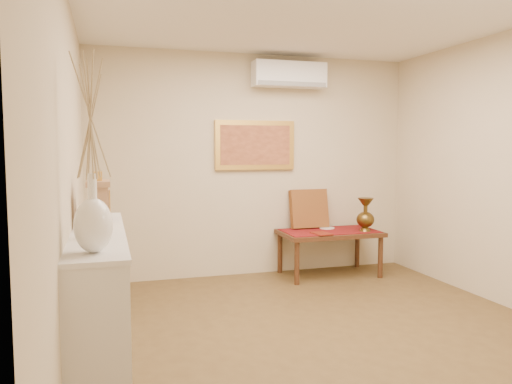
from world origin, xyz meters
name	(u,v)px	position (x,y,z in m)	size (l,w,h in m)	color
floor	(332,338)	(0.00, 0.00, 0.00)	(4.50, 4.50, 0.00)	brown
ceiling	(337,2)	(0.00, 0.00, 2.70)	(4.50, 4.50, 0.00)	silver
wall_back	(254,165)	(0.00, 2.25, 1.35)	(4.00, 0.02, 2.70)	beige
wall_left	(69,179)	(-2.00, 0.00, 1.35)	(0.02, 4.50, 2.70)	beige
white_vase	(91,153)	(-1.83, -0.76, 1.54)	(0.21, 0.21, 1.11)	white
candlestick	(98,225)	(-1.81, -0.51, 1.10)	(0.11, 0.11, 0.24)	silver
brass_urn_small	(95,220)	(-1.83, -0.28, 1.10)	(0.11, 0.11, 0.24)	brown
table_cloth	(329,231)	(0.85, 1.88, 0.55)	(1.14, 0.59, 0.01)	maroon
brass_urn_tall	(365,211)	(1.25, 1.72, 0.80)	(0.22, 0.22, 0.49)	brown
plate	(327,228)	(0.88, 2.03, 0.56)	(0.19, 0.19, 0.01)	white
menu	(321,233)	(0.65, 1.67, 0.56)	(0.18, 0.25, 0.01)	maroon
cushion	(309,209)	(0.69, 2.14, 0.80)	(0.49, 0.10, 0.49)	#5D1D12
display_ledge	(99,299)	(-1.82, 0.00, 0.49)	(0.37, 2.02, 0.98)	silver
mantel_clock	(99,203)	(-1.81, 0.25, 1.15)	(0.17, 0.36, 0.41)	#A67B55
wooden_chest	(100,205)	(-1.81, 0.59, 1.10)	(0.16, 0.21, 0.24)	#A67B55
low_table	(329,236)	(0.85, 1.88, 0.48)	(1.20, 0.70, 0.55)	#492816
painting	(255,145)	(0.00, 2.22, 1.60)	(1.00, 0.06, 0.60)	gold
ac_unit	(289,75)	(0.40, 2.12, 2.45)	(0.90, 0.25, 0.30)	white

